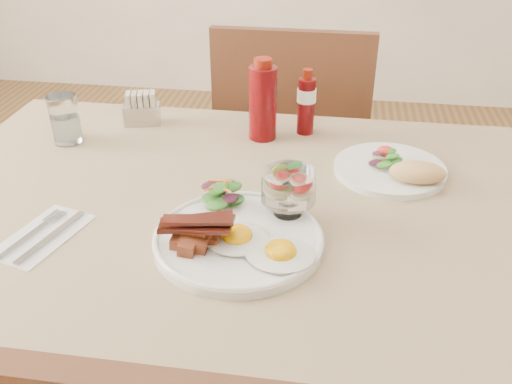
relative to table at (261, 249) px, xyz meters
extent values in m
cylinder|color=#522D19|center=(-0.59, 0.36, -0.31)|extent=(0.06, 0.06, 0.71)
cylinder|color=#522D19|center=(0.59, 0.36, -0.31)|extent=(0.06, 0.06, 0.71)
cube|color=#522D19|center=(0.00, 0.00, 0.07)|extent=(1.30, 0.85, 0.04)
cube|color=tan|center=(0.00, 0.00, 0.09)|extent=(1.33, 0.88, 0.00)
cylinder|color=#522D19|center=(-0.18, 0.57, -0.44)|extent=(0.04, 0.04, 0.45)
cylinder|color=#522D19|center=(0.18, 0.57, -0.44)|extent=(0.04, 0.04, 0.45)
cylinder|color=#522D19|center=(-0.18, 0.93, -0.44)|extent=(0.04, 0.04, 0.45)
cylinder|color=#522D19|center=(0.18, 0.93, -0.44)|extent=(0.04, 0.04, 0.45)
cube|color=#522D19|center=(0.00, 0.75, -0.20)|extent=(0.42, 0.42, 0.03)
cube|color=#522D19|center=(0.00, 0.55, 0.04)|extent=(0.42, 0.03, 0.46)
cylinder|color=white|center=(-0.02, -0.11, 0.10)|extent=(0.28, 0.28, 0.02)
ellipsoid|color=silver|center=(0.05, -0.16, 0.11)|extent=(0.13, 0.12, 0.01)
ellipsoid|color=#FAA705|center=(0.05, -0.16, 0.12)|extent=(0.05, 0.05, 0.03)
ellipsoid|color=silver|center=(-0.02, -0.13, 0.11)|extent=(0.13, 0.12, 0.01)
ellipsoid|color=#FAA705|center=(-0.02, -0.13, 0.12)|extent=(0.05, 0.05, 0.03)
cube|color=maroon|center=(-0.09, -0.14, 0.12)|extent=(0.03, 0.03, 0.02)
cube|color=maroon|center=(-0.07, -0.16, 0.12)|extent=(0.03, 0.03, 0.03)
cube|color=maroon|center=(-0.11, -0.16, 0.12)|extent=(0.03, 0.03, 0.02)
cube|color=maroon|center=(-0.06, -0.14, 0.12)|extent=(0.03, 0.03, 0.02)
cube|color=maroon|center=(-0.09, -0.17, 0.12)|extent=(0.03, 0.03, 0.03)
cube|color=maroon|center=(-0.10, -0.13, 0.12)|extent=(0.03, 0.03, 0.02)
cube|color=maroon|center=(-0.08, -0.15, 0.13)|extent=(0.03, 0.03, 0.02)
cube|color=maroon|center=(-0.09, -0.15, 0.13)|extent=(0.03, 0.03, 0.02)
cube|color=maroon|center=(-0.07, -0.14, 0.13)|extent=(0.03, 0.03, 0.02)
cube|color=#4B140C|center=(-0.09, -0.15, 0.14)|extent=(0.12, 0.03, 0.01)
cube|color=#4B140C|center=(-0.08, -0.16, 0.14)|extent=(0.12, 0.03, 0.01)
cube|color=#4B140C|center=(-0.08, -0.14, 0.15)|extent=(0.12, 0.05, 0.01)
cube|color=#4B140C|center=(-0.08, -0.15, 0.16)|extent=(0.12, 0.03, 0.01)
ellipsoid|color=#215316|center=(-0.07, -0.02, 0.11)|extent=(0.05, 0.05, 0.01)
ellipsoid|color=#215316|center=(-0.05, -0.02, 0.11)|extent=(0.05, 0.04, 0.01)
ellipsoid|color=#381220|center=(-0.08, 0.00, 0.12)|extent=(0.04, 0.04, 0.01)
ellipsoid|color=#215316|center=(-0.07, -0.04, 0.12)|extent=(0.05, 0.04, 0.01)
ellipsoid|color=#215316|center=(-0.08, -0.03, 0.12)|extent=(0.05, 0.04, 0.01)
ellipsoid|color=#381220|center=(-0.05, -0.03, 0.13)|extent=(0.04, 0.03, 0.01)
ellipsoid|color=#215316|center=(-0.06, 0.00, 0.13)|extent=(0.05, 0.04, 0.01)
ellipsoid|color=#215316|center=(-0.05, -0.01, 0.14)|extent=(0.04, 0.04, 0.01)
ellipsoid|color=#381220|center=(-0.09, -0.01, 0.14)|extent=(0.04, 0.03, 0.01)
ellipsoid|color=#215316|center=(-0.07, -0.03, 0.14)|extent=(0.05, 0.04, 0.01)
cylinder|color=orange|center=(-0.06, -0.02, 0.14)|extent=(0.01, 0.04, 0.01)
cylinder|color=orange|center=(-0.07, -0.01, 0.14)|extent=(0.04, 0.01, 0.01)
cylinder|color=orange|center=(-0.06, -0.03, 0.14)|extent=(0.03, 0.03, 0.01)
cylinder|color=orange|center=(-0.08, -0.03, 0.14)|extent=(0.04, 0.03, 0.01)
cylinder|color=white|center=(0.05, -0.03, 0.11)|extent=(0.05, 0.05, 0.01)
cylinder|color=white|center=(0.05, -0.03, 0.12)|extent=(0.02, 0.02, 0.02)
cylinder|color=white|center=(0.05, -0.03, 0.16)|extent=(0.09, 0.09, 0.05)
cylinder|color=beige|center=(0.04, -0.02, 0.15)|extent=(0.03, 0.03, 0.01)
cylinder|color=beige|center=(0.07, -0.03, 0.15)|extent=(0.03, 0.03, 0.01)
cylinder|color=beige|center=(0.05, -0.01, 0.16)|extent=(0.03, 0.03, 0.01)
cylinder|color=#97B336|center=(0.04, -0.02, 0.17)|extent=(0.04, 0.04, 0.01)
cone|color=red|center=(0.07, -0.04, 0.18)|extent=(0.03, 0.03, 0.03)
cone|color=red|center=(0.04, -0.04, 0.18)|extent=(0.03, 0.03, 0.03)
cone|color=red|center=(0.05, -0.01, 0.19)|extent=(0.03, 0.03, 0.03)
ellipsoid|color=#29732E|center=(0.06, -0.03, 0.20)|extent=(0.02, 0.01, 0.00)
ellipsoid|color=#29732E|center=(0.06, -0.02, 0.20)|extent=(0.02, 0.01, 0.00)
cylinder|color=white|center=(0.24, 0.18, 0.10)|extent=(0.22, 0.22, 0.01)
ellipsoid|color=#215316|center=(0.22, 0.18, 0.11)|extent=(0.04, 0.04, 0.01)
ellipsoid|color=#215316|center=(0.25, 0.19, 0.11)|extent=(0.04, 0.03, 0.01)
ellipsoid|color=#381220|center=(0.21, 0.17, 0.11)|extent=(0.03, 0.03, 0.01)
ellipsoid|color=#215316|center=(0.22, 0.16, 0.12)|extent=(0.04, 0.03, 0.01)
ellipsoid|color=#215316|center=(0.25, 0.17, 0.12)|extent=(0.03, 0.03, 0.01)
ellipsoid|color=#381220|center=(0.21, 0.20, 0.12)|extent=(0.03, 0.03, 0.01)
ellipsoid|color=#215316|center=(0.24, 0.18, 0.12)|extent=(0.03, 0.03, 0.01)
ellipsoid|color=#215316|center=(0.23, 0.20, 0.12)|extent=(0.03, 0.03, 0.01)
ellipsoid|color=red|center=(0.23, 0.21, 0.11)|extent=(0.04, 0.03, 0.02)
ellipsoid|color=tan|center=(0.28, 0.12, 0.12)|extent=(0.12, 0.09, 0.04)
cylinder|color=#530407|center=(-0.04, 0.30, 0.17)|extent=(0.07, 0.07, 0.16)
cylinder|color=maroon|center=(-0.04, 0.30, 0.26)|extent=(0.04, 0.04, 0.02)
cylinder|color=#530407|center=(0.05, 0.34, 0.15)|extent=(0.05, 0.05, 0.13)
cylinder|color=white|center=(0.05, 0.34, 0.18)|extent=(0.06, 0.06, 0.03)
cylinder|color=maroon|center=(0.05, 0.34, 0.23)|extent=(0.03, 0.03, 0.02)
cube|color=#AEAEB2|center=(-0.33, 0.33, 0.11)|extent=(0.09, 0.07, 0.05)
cube|color=beige|center=(-0.36, 0.33, 0.14)|extent=(0.02, 0.04, 0.05)
cube|color=beige|center=(-0.35, 0.33, 0.14)|extent=(0.02, 0.04, 0.05)
cube|color=beige|center=(-0.33, 0.33, 0.14)|extent=(0.02, 0.04, 0.05)
cube|color=beige|center=(-0.32, 0.34, 0.14)|extent=(0.02, 0.04, 0.05)
cube|color=beige|center=(-0.30, 0.34, 0.14)|extent=(0.02, 0.04, 0.05)
cylinder|color=white|center=(-0.46, 0.21, 0.14)|extent=(0.06, 0.06, 0.11)
cylinder|color=silver|center=(-0.46, 0.21, 0.12)|extent=(0.05, 0.05, 0.06)
cube|color=silver|center=(-0.35, -0.14, 0.09)|extent=(0.13, 0.19, 0.00)
cube|color=#AEAEB2|center=(-0.33, -0.14, 0.09)|extent=(0.05, 0.16, 0.00)
cube|color=#AEAEB2|center=(-0.37, -0.16, 0.09)|extent=(0.04, 0.11, 0.00)
cube|color=#AEAEB2|center=(-0.36, -0.08, 0.09)|extent=(0.01, 0.04, 0.00)
cube|color=#AEAEB2|center=(-0.36, -0.08, 0.09)|extent=(0.01, 0.04, 0.00)
cube|color=#AEAEB2|center=(-0.35, -0.09, 0.09)|extent=(0.01, 0.04, 0.00)
cube|color=#AEAEB2|center=(-0.34, -0.09, 0.09)|extent=(0.01, 0.04, 0.00)
camera|label=1|loc=(0.12, -0.86, 0.64)|focal=40.00mm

